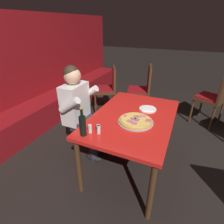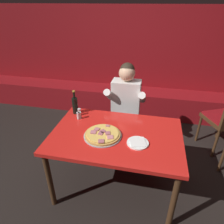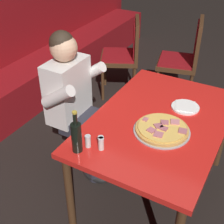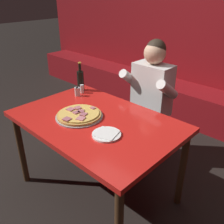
# 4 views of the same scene
# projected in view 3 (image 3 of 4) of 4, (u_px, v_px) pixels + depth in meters

# --- Properties ---
(ground_plane) EXTENTS (24.00, 24.00, 0.00)m
(ground_plane) POSITION_uv_depth(u_px,v_px,m) (152.00, 192.00, 2.65)
(ground_plane) COLOR black
(main_dining_table) EXTENTS (1.34, 0.90, 0.76)m
(main_dining_table) POSITION_uv_depth(u_px,v_px,m) (159.00, 128.00, 2.27)
(main_dining_table) COLOR #422816
(main_dining_table) RESTS_ON ground_plane
(pizza) EXTENTS (0.38, 0.38, 0.05)m
(pizza) POSITION_uv_depth(u_px,v_px,m) (162.00, 129.00, 2.10)
(pizza) COLOR #9E9EA3
(pizza) RESTS_ON main_dining_table
(plate_white_paper) EXTENTS (0.21, 0.21, 0.02)m
(plate_white_paper) POSITION_uv_depth(u_px,v_px,m) (185.00, 107.00, 2.35)
(plate_white_paper) COLOR white
(plate_white_paper) RESTS_ON main_dining_table
(beer_bottle) EXTENTS (0.07, 0.07, 0.29)m
(beer_bottle) POSITION_uv_depth(u_px,v_px,m) (76.00, 136.00, 1.89)
(beer_bottle) COLOR black
(beer_bottle) RESTS_ON main_dining_table
(shaker_red_pepper_flakes) EXTENTS (0.04, 0.04, 0.09)m
(shaker_red_pepper_flakes) POSITION_uv_depth(u_px,v_px,m) (101.00, 143.00, 1.95)
(shaker_red_pepper_flakes) COLOR silver
(shaker_red_pepper_flakes) RESTS_ON main_dining_table
(shaker_oregano) EXTENTS (0.04, 0.04, 0.09)m
(shaker_oregano) POSITION_uv_depth(u_px,v_px,m) (88.00, 142.00, 1.96)
(shaker_oregano) COLOR silver
(shaker_oregano) RESTS_ON main_dining_table
(shaker_parmesan) EXTENTS (0.04, 0.04, 0.09)m
(shaker_parmesan) POSITION_uv_depth(u_px,v_px,m) (101.00, 144.00, 1.94)
(shaker_parmesan) COLOR silver
(shaker_parmesan) RESTS_ON main_dining_table
(diner_seated_blue_shirt) EXTENTS (0.53, 0.53, 1.27)m
(diner_seated_blue_shirt) POSITION_uv_depth(u_px,v_px,m) (77.00, 101.00, 2.53)
(diner_seated_blue_shirt) COLOR black
(diner_seated_blue_shirt) RESTS_ON ground_plane
(dining_chair_near_left) EXTENTS (0.53, 0.53, 1.01)m
(dining_chair_near_left) POSITION_uv_depth(u_px,v_px,m) (185.00, 56.00, 3.54)
(dining_chair_near_left) COLOR #422816
(dining_chair_near_left) RESTS_ON ground_plane
(dining_chair_far_right) EXTENTS (0.59, 0.59, 0.95)m
(dining_chair_far_right) POSITION_uv_depth(u_px,v_px,m) (126.00, 52.00, 3.72)
(dining_chair_far_right) COLOR #422816
(dining_chair_far_right) RESTS_ON ground_plane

